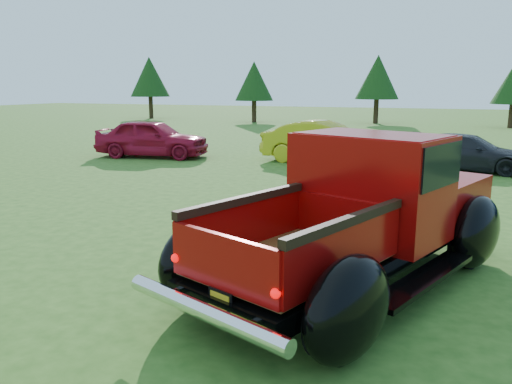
% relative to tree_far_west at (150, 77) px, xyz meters
% --- Properties ---
extents(ground, '(120.00, 120.00, 0.00)m').
position_rel_tree_far_west_xyz_m(ground, '(22.00, -30.00, -3.52)').
color(ground, '#2C5317').
rests_on(ground, ground).
extents(tree_far_west, '(3.33, 3.33, 5.20)m').
position_rel_tree_far_west_xyz_m(tree_far_west, '(0.00, 0.00, 0.00)').
color(tree_far_west, '#332114').
rests_on(tree_far_west, ground).
extents(tree_west, '(2.94, 2.94, 4.60)m').
position_rel_tree_far_west_xyz_m(tree_west, '(10.00, -1.00, -0.41)').
color(tree_west, '#332114').
rests_on(tree_west, ground).
extents(tree_mid_left, '(3.20, 3.20, 5.00)m').
position_rel_tree_far_west_xyz_m(tree_mid_left, '(19.00, 1.00, -0.14)').
color(tree_mid_left, '#332114').
rests_on(tree_mid_left, ground).
extents(pickup_truck, '(4.15, 5.97, 2.08)m').
position_rel_tree_far_west_xyz_m(pickup_truck, '(23.39, -30.28, -2.53)').
color(pickup_truck, black).
rests_on(pickup_truck, ground).
extents(show_car_red, '(4.60, 2.46, 1.49)m').
position_rel_tree_far_west_xyz_m(show_car_red, '(13.50, -20.64, -2.78)').
color(show_car_red, maroon).
rests_on(show_car_red, ground).
extents(show_car_yellow, '(4.65, 1.89, 1.50)m').
position_rel_tree_far_west_xyz_m(show_car_yellow, '(20.17, -19.63, -2.77)').
color(show_car_yellow, gold).
rests_on(show_car_yellow, ground).
extents(show_car_grey, '(4.30, 2.44, 1.17)m').
position_rel_tree_far_west_xyz_m(show_car_grey, '(24.95, -19.51, -2.93)').
color(show_car_grey, black).
rests_on(show_car_grey, ground).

